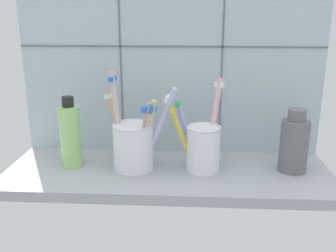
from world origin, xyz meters
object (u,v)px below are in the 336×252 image
at_px(toothbrush_cup_left, 134,143).
at_px(soap_bottle, 70,135).
at_px(ceramic_vase, 294,144).
at_px(toothbrush_cup_right, 202,145).

distance_m(toothbrush_cup_left, soap_bottle, 0.13).
bearing_deg(ceramic_vase, toothbrush_cup_left, -178.67).
xyz_separation_m(toothbrush_cup_left, toothbrush_cup_right, (0.13, 0.00, -0.00)).
distance_m(toothbrush_cup_right, soap_bottle, 0.26).
xyz_separation_m(toothbrush_cup_right, ceramic_vase, (0.18, 0.01, 0.01)).
bearing_deg(toothbrush_cup_left, toothbrush_cup_right, 0.63).
relative_size(toothbrush_cup_left, soap_bottle, 1.35).
height_order(toothbrush_cup_right, soap_bottle, toothbrush_cup_right).
relative_size(ceramic_vase, soap_bottle, 0.87).
distance_m(toothbrush_cup_left, ceramic_vase, 0.31).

